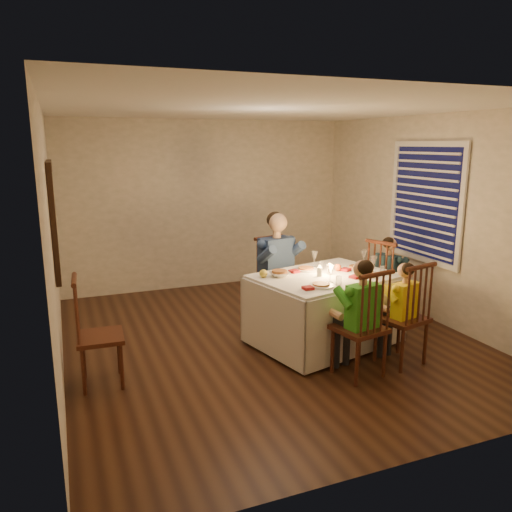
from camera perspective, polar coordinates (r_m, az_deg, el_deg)
name	(u,v)px	position (r m, az deg, el deg)	size (l,w,h in m)	color
ground	(269,339)	(5.92, 1.47, -9.49)	(5.00, 5.00, 0.00)	black
wall_left	(52,245)	(5.12, -22.28, 1.21)	(0.02, 5.00, 2.60)	silver
wall_right	(431,219)	(6.76, 19.41, 4.03)	(0.02, 5.00, 2.60)	silver
wall_back	(207,205)	(7.90, -5.65, 5.85)	(4.50, 0.02, 2.60)	silver
ceiling	(270,109)	(5.49, 1.63, 16.50)	(5.00, 5.00, 0.00)	white
dining_table	(325,295)	(5.69, 7.85, -4.42)	(1.76, 1.45, 0.77)	white
chair_adult	(277,321)	(6.48, 2.40, -7.49)	(0.45, 0.43, 1.10)	#34170E
chair_near_left	(357,375)	(5.18, 11.48, -13.14)	(0.45, 0.43, 1.10)	#34170E
chair_near_right	(399,362)	(5.55, 16.00, -11.58)	(0.45, 0.43, 1.10)	#34170E
chair_end	(385,323)	(6.64, 14.55, -7.41)	(0.45, 0.43, 1.10)	#34170E
chair_extra	(104,383)	(5.13, -17.02, -13.75)	(0.44, 0.42, 1.07)	#34170E
adult	(277,321)	(6.48, 2.40, -7.49)	(0.55, 0.51, 1.42)	navy
child_green	(357,375)	(5.18, 11.48, -13.14)	(0.41, 0.38, 1.18)	green
child_yellow	(399,362)	(5.55, 16.00, -11.58)	(0.36, 0.33, 1.08)	yellow
child_teal	(385,323)	(6.64, 14.55, -7.41)	(0.38, 0.35, 1.12)	#1B3545
setting_adult	(306,269)	(5.81, 5.74, -1.53)	(0.26, 0.26, 0.02)	silver
setting_green	(321,286)	(5.17, 7.46, -3.37)	(0.26, 0.26, 0.02)	silver
setting_yellow	(366,275)	(5.68, 12.49, -2.11)	(0.26, 0.26, 0.02)	silver
setting_teal	(357,268)	(5.97, 11.43, -1.34)	(0.26, 0.26, 0.02)	silver
candle_left	(320,272)	(5.55, 7.28, -1.81)	(0.06, 0.06, 0.10)	white
candle_right	(330,270)	(5.66, 8.40, -1.59)	(0.06, 0.06, 0.10)	white
squash	(263,273)	(5.46, 0.85, -2.01)	(0.09, 0.09, 0.09)	yellow
orange_fruit	(338,268)	(5.82, 9.33, -1.31)	(0.08, 0.08, 0.08)	#F75C14
serving_bowl	(280,274)	(5.51, 2.71, -2.08)	(0.22, 0.22, 0.05)	silver
wall_mirror	(54,219)	(5.39, -22.10, 3.91)	(0.06, 0.95, 1.15)	black
window_blinds	(425,203)	(6.78, 18.70, 5.81)	(0.07, 1.34, 1.54)	#0D0F36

